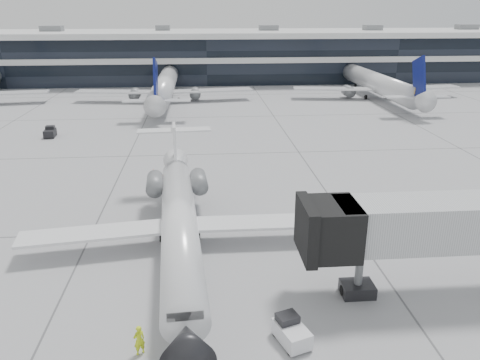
{
  "coord_description": "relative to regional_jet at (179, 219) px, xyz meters",
  "views": [
    {
      "loc": [
        -1.39,
        -32.63,
        16.07
      ],
      "look_at": [
        1.64,
        3.9,
        2.6
      ],
      "focal_mm": 35.0,
      "sensor_mm": 36.0,
      "label": 1
    }
  ],
  "objects": [
    {
      "name": "traffic_cone",
      "position": [
        -3.34,
        15.85,
        -1.87
      ],
      "size": [
        0.49,
        0.49,
        0.62
      ],
      "rotation": [
        0.0,
        0.0,
        0.19
      ],
      "color": "#FD3E0D",
      "rests_on": "ground"
    },
    {
      "name": "bg_jet_center",
      "position": [
        -4.82,
        57.55,
        -2.17
      ],
      "size": [
        32.0,
        40.0,
        9.6
      ],
      "primitive_type": null,
      "color": "silver",
      "rests_on": "ground"
    },
    {
      "name": "bg_jet_right",
      "position": [
        35.18,
        57.55,
        -2.17
      ],
      "size": [
        32.0,
        40.0,
        9.6
      ],
      "primitive_type": null,
      "color": "silver",
      "rests_on": "ground"
    },
    {
      "name": "ramp_worker",
      "position": [
        -1.58,
        -10.97,
        -1.35
      ],
      "size": [
        0.71,
        0.64,
        1.63
      ],
      "primitive_type": "imported",
      "rotation": [
        0.0,
        0.0,
        3.69
      ],
      "color": "#D9F71A",
      "rests_on": "ground"
    },
    {
      "name": "baggage_tug",
      "position": [
        6.01,
        -10.7,
        -1.56
      ],
      "size": [
        1.89,
        2.42,
        1.35
      ],
      "rotation": [
        0.0,
        0.0,
        0.34
      ],
      "color": "white",
      "rests_on": "ground"
    },
    {
      "name": "terminal",
      "position": [
        3.18,
        84.55,
        2.83
      ],
      "size": [
        170.0,
        22.0,
        10.0
      ],
      "primitive_type": "cube",
      "color": "black",
      "rests_on": "ground"
    },
    {
      "name": "far_tug",
      "position": [
        -18.38,
        32.22,
        -1.53
      ],
      "size": [
        1.49,
        2.32,
        1.41
      ],
      "rotation": [
        0.0,
        0.0,
        0.08
      ],
      "color": "black",
      "rests_on": "ground"
    },
    {
      "name": "regional_jet",
      "position": [
        0.0,
        0.0,
        0.0
      ],
      "size": [
        21.99,
        27.47,
        6.34
      ],
      "rotation": [
        0.0,
        0.0,
        0.06
      ],
      "color": "white",
      "rests_on": "ground"
    },
    {
      "name": "ground",
      "position": [
        3.18,
        2.55,
        -2.17
      ],
      "size": [
        220.0,
        220.0,
        0.0
      ],
      "primitive_type": "plane",
      "color": "#9A9A9D",
      "rests_on": "ground"
    }
  ]
}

